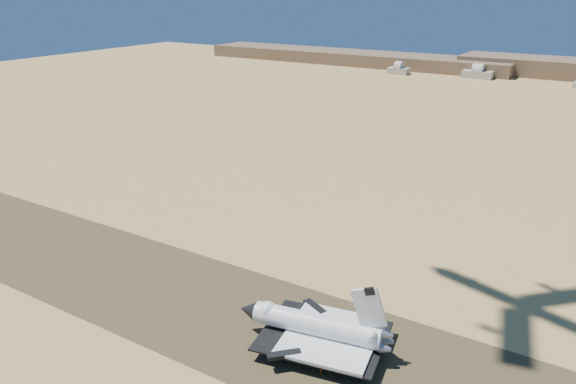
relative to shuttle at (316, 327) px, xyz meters
The scene contains 7 objects.
ground 21.94m from the shuttle, behind, with size 1200.00×1200.00×0.00m, color tan.
runway 21.94m from the shuttle, behind, with size 600.00×50.00×0.06m, color brown.
hangars 485.95m from the shuttle, 100.10° to the left, with size 200.50×29.50×30.00m.
shuttle is the anchor object (origin of this frame).
crew_a 13.07m from the shuttle, 53.89° to the right, with size 0.63×0.42×1.74m, color #EE590E.
crew_b 11.22m from the shuttle, 43.19° to the right, with size 0.84×0.49×1.73m, color #EE590E.
crew_c 10.77m from the shuttle, 48.81° to the right, with size 1.12×0.57×1.91m, color #EE590E.
Camera 1 is at (82.29, -111.78, 91.44)m, focal length 35.00 mm.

